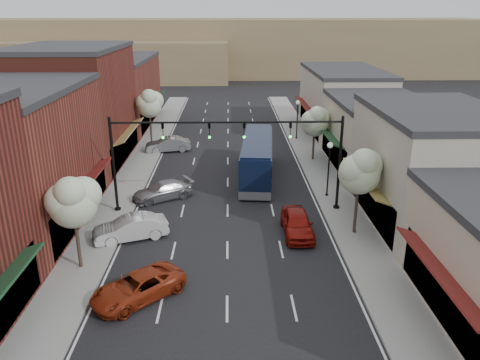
{
  "coord_description": "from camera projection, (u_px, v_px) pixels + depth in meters",
  "views": [
    {
      "loc": [
        0.19,
        -23.46,
        13.81
      ],
      "look_at": [
        0.92,
        8.49,
        2.2
      ],
      "focal_mm": 35.0,
      "sensor_mm": 36.0,
      "label": 1
    }
  ],
  "objects": [
    {
      "name": "parked_car_c",
      "position": [
        163.0,
        191.0,
        36.16
      ],
      "size": [
        5.08,
        4.03,
        1.38
      ],
      "primitive_type": "imported",
      "rotation": [
        0.0,
        0.0,
        -1.05
      ],
      "color": "gray",
      "rests_on": "ground"
    },
    {
      "name": "lamp_post_far",
      "position": [
        297.0,
        113.0,
        52.21
      ],
      "size": [
        0.44,
        0.44,
        4.44
      ],
      "color": "black",
      "rests_on": "ground"
    },
    {
      "name": "bldg_left_far",
      "position": [
        115.0,
        92.0,
        58.86
      ],
      "size": [
        10.14,
        18.1,
        8.4
      ],
      "color": "brown",
      "rests_on": "ground"
    },
    {
      "name": "sidewalk_left",
      "position": [
        139.0,
        166.0,
        43.93
      ],
      "size": [
        2.8,
        73.0,
        0.15
      ],
      "primitive_type": "cube",
      "color": "gray",
      "rests_on": "ground"
    },
    {
      "name": "bldg_right_midfar",
      "position": [
        377.0,
        134.0,
        42.88
      ],
      "size": [
        9.14,
        12.1,
        6.4
      ],
      "color": "#B5A590",
      "rests_on": "ground"
    },
    {
      "name": "curb_left",
      "position": [
        153.0,
        166.0,
        43.96
      ],
      "size": [
        0.25,
        73.0,
        0.17
      ],
      "primitive_type": "cube",
      "color": "gray",
      "rests_on": "ground"
    },
    {
      "name": "tree_right_far",
      "position": [
        315.0,
        120.0,
        44.31
      ],
      "size": [
        2.85,
        2.65,
        5.43
      ],
      "color": "#47382B",
      "rests_on": "ground"
    },
    {
      "name": "hill_far",
      "position": [
        228.0,
        46.0,
        109.27
      ],
      "size": [
        120.0,
        30.0,
        12.0
      ],
      "primitive_type": "cube",
      "color": "#7A6647",
      "rests_on": "ground"
    },
    {
      "name": "hill_near",
      "position": [
        109.0,
        60.0,
        98.14
      ],
      "size": [
        50.0,
        20.0,
        8.0
      ],
      "primitive_type": "cube",
      "color": "#7A6647",
      "rests_on": "ground"
    },
    {
      "name": "red_hatchback",
      "position": [
        297.0,
        223.0,
        30.39
      ],
      "size": [
        1.9,
        4.64,
        1.58
      ],
      "primitive_type": "imported",
      "rotation": [
        0.0,
        0.0,
        0.01
      ],
      "color": "maroon",
      "rests_on": "ground"
    },
    {
      "name": "bldg_right_far",
      "position": [
        342.0,
        101.0,
        55.87
      ],
      "size": [
        9.14,
        16.1,
        7.4
      ],
      "color": "#B3AB9A",
      "rests_on": "ground"
    },
    {
      "name": "signal_mast_right",
      "position": [
        307.0,
        149.0,
        32.81
      ],
      "size": [
        8.22,
        0.46,
        7.0
      ],
      "color": "black",
      "rests_on": "ground"
    },
    {
      "name": "bldg_right_midnear",
      "position": [
        431.0,
        167.0,
        31.36
      ],
      "size": [
        9.14,
        12.1,
        7.9
      ],
      "color": "#B3AB9A",
      "rests_on": "ground"
    },
    {
      "name": "parked_car_e",
      "position": [
        168.0,
        144.0,
        48.39
      ],
      "size": [
        4.8,
        2.49,
        1.51
      ],
      "primitive_type": "imported",
      "rotation": [
        0.0,
        0.0,
        -1.37
      ],
      "color": "#999A9F",
      "rests_on": "ground"
    },
    {
      "name": "bldg_left_midnear",
      "position": [
        9.0,
        159.0,
        30.5
      ],
      "size": [
        10.14,
        14.1,
        9.4
      ],
      "color": "brown",
      "rests_on": "ground"
    },
    {
      "name": "bldg_left_midfar",
      "position": [
        74.0,
        107.0,
        43.4
      ],
      "size": [
        10.14,
        14.1,
        10.9
      ],
      "color": "maroon",
      "rests_on": "ground"
    },
    {
      "name": "sidewalk_right",
      "position": [
        316.0,
        164.0,
        44.3
      ],
      "size": [
        2.8,
        73.0,
        0.15
      ],
      "primitive_type": "cube",
      "color": "gray",
      "rests_on": "ground"
    },
    {
      "name": "tree_left_near",
      "position": [
        73.0,
        200.0,
        25.08
      ],
      "size": [
        2.85,
        2.65,
        5.69
      ],
      "color": "#47382B",
      "rests_on": "ground"
    },
    {
      "name": "signal_mast_left",
      "position": [
        146.0,
        151.0,
        32.57
      ],
      "size": [
        8.22,
        0.46,
        7.0
      ],
      "color": "black",
      "rests_on": "ground"
    },
    {
      "name": "lamp_post_near",
      "position": [
        329.0,
        160.0,
        35.76
      ],
      "size": [
        0.44,
        0.44,
        4.44
      ],
      "color": "black",
      "rests_on": "ground"
    },
    {
      "name": "coach_bus",
      "position": [
        257.0,
        158.0,
        40.42
      ],
      "size": [
        3.5,
        11.63,
        3.5
      ],
      "rotation": [
        0.0,
        0.0,
        -0.09
      ],
      "color": "black",
      "rests_on": "ground"
    },
    {
      "name": "curb_right",
      "position": [
        302.0,
        165.0,
        44.27
      ],
      "size": [
        0.25,
        73.0,
        0.17
      ],
      "primitive_type": "cube",
      "color": "gray",
      "rests_on": "ground"
    },
    {
      "name": "tree_left_far",
      "position": [
        150.0,
        103.0,
        49.38
      ],
      "size": [
        2.85,
        2.65,
        6.13
      ],
      "color": "#47382B",
      "rests_on": "ground"
    },
    {
      "name": "ground",
      "position": [
        227.0,
        267.0,
        26.76
      ],
      "size": [
        160.0,
        160.0,
        0.0
      ],
      "primitive_type": "plane",
      "color": "black",
      "rests_on": "ground"
    },
    {
      "name": "parked_car_a",
      "position": [
        138.0,
        287.0,
        23.57
      ],
      "size": [
        5.12,
        4.95,
        1.36
      ],
      "primitive_type": "imported",
      "rotation": [
        0.0,
        0.0,
        -0.83
      ],
      "color": "maroon",
      "rests_on": "ground"
    },
    {
      "name": "parked_car_b",
      "position": [
        131.0,
        228.0,
        29.76
      ],
      "size": [
        4.94,
        3.15,
        1.54
      ],
      "primitive_type": "imported",
      "rotation": [
        0.0,
        0.0,
        -1.21
      ],
      "color": "silver",
      "rests_on": "ground"
    },
    {
      "name": "tree_right_near",
      "position": [
        361.0,
        170.0,
        29.12
      ],
      "size": [
        2.85,
        2.65,
        5.95
      ],
      "color": "#47382B",
      "rests_on": "ground"
    }
  ]
}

